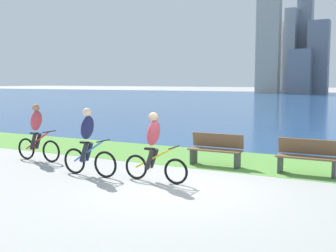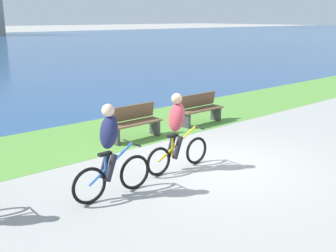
{
  "view_description": "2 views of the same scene",
  "coord_description": "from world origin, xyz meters",
  "px_view_note": "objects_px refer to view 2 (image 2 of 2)",
  "views": [
    {
      "loc": [
        3.84,
        -7.98,
        2.36
      ],
      "look_at": [
        -0.81,
        0.99,
        1.25
      ],
      "focal_mm": 43.79,
      "sensor_mm": 36.0,
      "label": 1
    },
    {
      "loc": [
        -6.14,
        -5.66,
        3.12
      ],
      "look_at": [
        -0.6,
        0.81,
        0.81
      ],
      "focal_mm": 43.1,
      "sensor_mm": 36.0,
      "label": 2
    }
  ],
  "objects_px": {
    "bench_far_along_path": "(200,109)",
    "cyclist_trailing": "(110,152)",
    "bench_near_path": "(134,122)",
    "cyclist_lead": "(177,132)"
  },
  "relations": [
    {
      "from": "cyclist_trailing",
      "to": "bench_near_path",
      "type": "height_order",
      "value": "cyclist_trailing"
    },
    {
      "from": "cyclist_trailing",
      "to": "bench_far_along_path",
      "type": "relative_size",
      "value": 1.14
    },
    {
      "from": "bench_far_along_path",
      "to": "cyclist_trailing",
      "type": "bearing_deg",
      "value": -151.43
    },
    {
      "from": "cyclist_trailing",
      "to": "bench_near_path",
      "type": "relative_size",
      "value": 1.14
    },
    {
      "from": "bench_near_path",
      "to": "bench_far_along_path",
      "type": "bearing_deg",
      "value": 0.42
    },
    {
      "from": "cyclist_trailing",
      "to": "bench_near_path",
      "type": "bearing_deg",
      "value": 47.58
    },
    {
      "from": "cyclist_trailing",
      "to": "bench_far_along_path",
      "type": "height_order",
      "value": "cyclist_trailing"
    },
    {
      "from": "cyclist_trailing",
      "to": "bench_far_along_path",
      "type": "bearing_deg",
      "value": 28.57
    },
    {
      "from": "bench_near_path",
      "to": "bench_far_along_path",
      "type": "relative_size",
      "value": 1.0
    },
    {
      "from": "cyclist_lead",
      "to": "bench_near_path",
      "type": "xyz_separation_m",
      "value": [
        0.64,
        2.4,
        -0.38
      ]
    }
  ]
}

